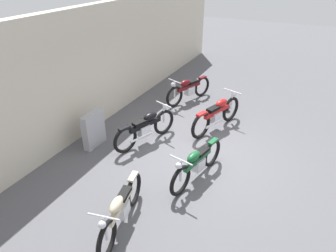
{
  "coord_description": "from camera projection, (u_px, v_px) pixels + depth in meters",
  "views": [
    {
      "loc": [
        -6.07,
        -2.06,
        4.42
      ],
      "look_at": [
        0.09,
        0.98,
        0.55
      ],
      "focal_mm": 31.73,
      "sensor_mm": 36.0,
      "label": 1
    }
  ],
  "objects": [
    {
      "name": "motorcycle_black",
      "position": [
        146.0,
        128.0,
        8.01
      ],
      "size": [
        2.02,
        0.9,
        0.95
      ],
      "rotation": [
        0.0,
        0.0,
        -0.34
      ],
      "color": "black",
      "rests_on": "ground_plane"
    },
    {
      "name": "motorcycle_green",
      "position": [
        197.0,
        163.0,
        6.65
      ],
      "size": [
        1.98,
        0.65,
        0.9
      ],
      "rotation": [
        0.0,
        0.0,
        2.94
      ],
      "color": "black",
      "rests_on": "ground_plane"
    },
    {
      "name": "building_wall",
      "position": [
        85.0,
        72.0,
        8.23
      ],
      "size": [
        18.0,
        0.3,
        3.4
      ],
      "primitive_type": "cube",
      "color": "beige",
      "rests_on": "ground_plane"
    },
    {
      "name": "stone_marker",
      "position": [
        94.0,
        130.0,
        7.86
      ],
      "size": [
        0.73,
        0.21,
        0.96
      ],
      "primitive_type": "cube",
      "rotation": [
        0.0,
        0.0,
        0.02
      ],
      "color": "#9E9EA3",
      "rests_on": "ground_plane"
    },
    {
      "name": "motorcycle_red",
      "position": [
        217.0,
        114.0,
        8.65
      ],
      "size": [
        2.16,
        0.92,
        1.0
      ],
      "rotation": [
        0.0,
        0.0,
        -0.32
      ],
      "color": "black",
      "rests_on": "ground_plane"
    },
    {
      "name": "motorcycle_cream",
      "position": [
        121.0,
        209.0,
        5.43
      ],
      "size": [
        1.95,
        0.65,
        0.88
      ],
      "rotation": [
        0.0,
        0.0,
        3.34
      ],
      "color": "black",
      "rests_on": "ground_plane"
    },
    {
      "name": "motorcycle_maroon",
      "position": [
        188.0,
        89.0,
        10.37
      ],
      "size": [
        1.99,
        0.97,
        0.95
      ],
      "rotation": [
        0.0,
        0.0,
        2.76
      ],
      "color": "black",
      "rests_on": "ground_plane"
    },
    {
      "name": "ground_plane",
      "position": [
        200.0,
        154.0,
        7.71
      ],
      "size": [
        40.0,
        40.0,
        0.0
      ],
      "primitive_type": "plane",
      "color": "#56565B"
    },
    {
      "name": "helmet",
      "position": [
        226.0,
        107.0,
        9.89
      ],
      "size": [
        0.26,
        0.26,
        0.26
      ],
      "primitive_type": "sphere",
      "color": "black",
      "rests_on": "ground_plane"
    }
  ]
}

